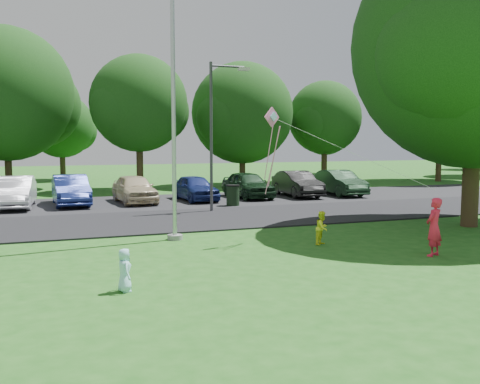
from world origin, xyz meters
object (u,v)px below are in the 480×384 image
object	(u,v)px
child_blue	(125,270)
kite	(274,132)
flagpole	(173,112)
woman	(434,227)
big_tree	(476,51)
street_lamp	(217,123)
trash_can	(233,196)
child_yellow	(322,228)

from	to	relation	value
child_blue	kite	distance (m)	7.29
flagpole	kite	world-z (taller)	flagpole
flagpole	child_blue	bearing A→B (deg)	-113.51
woman	kite	world-z (taller)	kite
big_tree	woman	distance (m)	8.27
flagpole	street_lamp	size ratio (longest dim) A/B	1.49
trash_can	child_blue	world-z (taller)	trash_can
flagpole	woman	world-z (taller)	flagpole
child_yellow	flagpole	bearing A→B (deg)	113.46
trash_can	flagpole	bearing A→B (deg)	-121.82
flagpole	big_tree	xyz separation A→B (m)	(11.02, -1.27, 2.33)
big_tree	child_blue	distance (m)	15.35
street_lamp	child_yellow	xyz separation A→B (m)	(0.72, -8.48, -3.51)
big_tree	kite	xyz separation A→B (m)	(-8.17, -0.30, -2.97)
flagpole	woman	distance (m)	8.66
street_lamp	child_blue	distance (m)	13.48
trash_can	child_blue	xyz separation A→B (m)	(-7.12, -13.14, -0.07)
street_lamp	child_blue	size ratio (longest dim) A/B	7.14
street_lamp	kite	xyz separation A→B (m)	(-0.55, -7.63, -0.51)
woman	kite	bearing A→B (deg)	-69.64
trash_can	woman	size ratio (longest dim) A/B	0.65
flagpole	kite	bearing A→B (deg)	-28.84
street_lamp	woman	world-z (taller)	street_lamp
big_tree	child_blue	xyz separation A→B (m)	(-13.45, -4.30, -6.02)
street_lamp	child_yellow	bearing A→B (deg)	-85.51
woman	kite	xyz separation A→B (m)	(-3.41, 3.40, 2.70)
flagpole	big_tree	bearing A→B (deg)	-6.57
street_lamp	kite	size ratio (longest dim) A/B	1.78
child_blue	child_yellow	bearing A→B (deg)	-69.05
kite	woman	bearing A→B (deg)	-67.01
child_yellow	child_blue	distance (m)	7.26
child_blue	woman	bearing A→B (deg)	-90.76
trash_can	child_yellow	size ratio (longest dim) A/B	1.02
woman	child_yellow	distance (m)	3.34
big_tree	kite	world-z (taller)	big_tree
flagpole	street_lamp	xyz separation A→B (m)	(3.40, 6.06, -0.13)
woman	child_yellow	xyz separation A→B (m)	(-2.14, 2.55, -0.30)
kite	big_tree	bearing A→B (deg)	-19.96
big_tree	child_yellow	xyz separation A→B (m)	(-6.90, -1.16, -5.96)
woman	child_yellow	size ratio (longest dim) A/B	1.57
child_yellow	child_blue	xyz separation A→B (m)	(-6.55, -3.14, -0.06)
child_blue	kite	bearing A→B (deg)	-57.56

